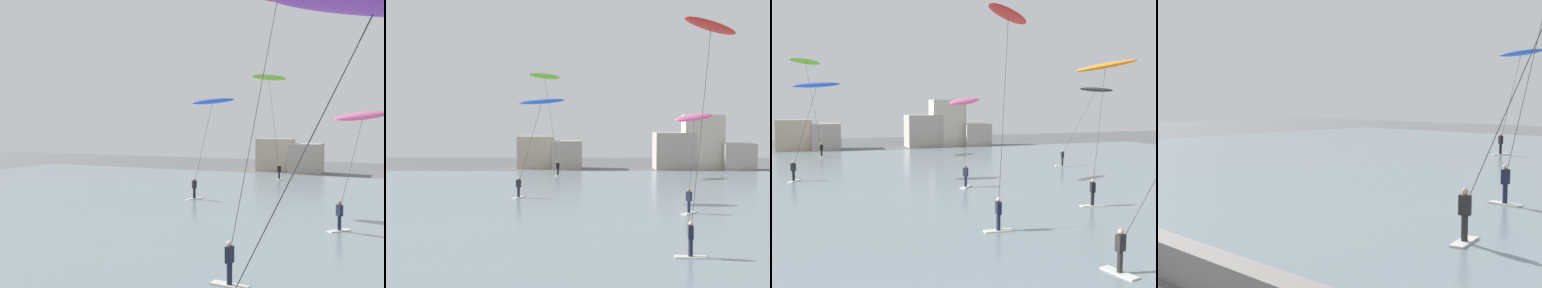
# 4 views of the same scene
# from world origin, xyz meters

# --- Properties ---
(water_bay) EXTENTS (84.00, 52.00, 0.10)m
(water_bay) POSITION_xyz_m (0.00, 31.09, 0.05)
(water_bay) COLOR gray
(water_bay) RESTS_ON ground
(far_shore_buildings) EXTENTS (29.31, 5.32, 6.81)m
(far_shore_buildings) POSITION_xyz_m (6.26, 60.45, 2.43)
(far_shore_buildings) COLOR #B7A893
(far_shore_buildings) RESTS_ON ground
(kitesurfer_red) EXTENTS (3.66, 3.42, 11.00)m
(kitesurfer_red) POSITION_xyz_m (2.44, 19.53, 9.84)
(kitesurfer_red) COLOR silver
(kitesurfer_red) RESTS_ON water_bay
(kitesurfer_pink) EXTENTS (3.45, 4.58, 6.84)m
(kitesurfer_pink) POSITION_xyz_m (4.35, 31.20, 5.93)
(kitesurfer_pink) COLOR silver
(kitesurfer_pink) RESTS_ON water_bay
(kitesurfer_blue) EXTENTS (4.22, 2.30, 7.83)m
(kitesurfer_blue) POSITION_xyz_m (-6.65, 34.87, 7.09)
(kitesurfer_blue) COLOR silver
(kitesurfer_blue) RESTS_ON water_bay
(kitesurfer_lime) EXTENTS (3.88, 3.06, 11.40)m
(kitesurfer_lime) POSITION_xyz_m (-7.26, 52.32, 10.28)
(kitesurfer_lime) COLOR silver
(kitesurfer_lime) RESTS_ON water_bay
(kitesurfer_orange) EXTENTS (4.86, 4.49, 9.05)m
(kitesurfer_orange) POSITION_xyz_m (10.90, 22.91, 8.12)
(kitesurfer_orange) COLOR silver
(kitesurfer_orange) RESTS_ON water_bay
(kitesurfer_black) EXTENTS (3.55, 4.86, 7.78)m
(kitesurfer_black) POSITION_xyz_m (17.83, 33.56, 7.06)
(kitesurfer_black) COLOR silver
(kitesurfer_black) RESTS_ON water_bay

